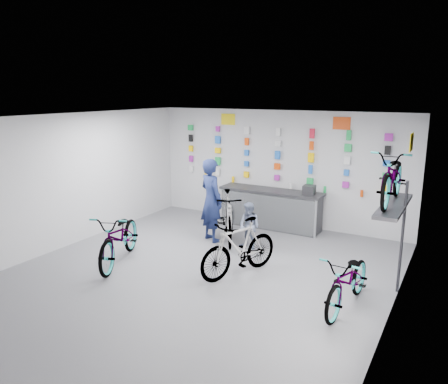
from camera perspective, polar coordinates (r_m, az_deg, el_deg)
The scene contains 20 objects.
floor at distance 8.58m, azimuth -3.64°, elevation -10.84°, with size 8.00×8.00×0.00m, color #57575C.
ceiling at distance 7.86m, azimuth -3.96°, elevation 9.58°, with size 8.00×8.00×0.00m, color white.
wall_back at distance 11.58m, azimuth 7.10°, elevation 3.15°, with size 7.00×7.00×0.00m, color #BCBCBF.
wall_left at distance 10.39m, azimuth -20.19°, elevation 1.30°, with size 8.00×8.00×0.00m, color #BCBCBF.
wall_right at distance 6.90m, azimuth 21.44°, elevation -4.50°, with size 8.00×8.00×0.00m, color #BCBCBF.
counter at distance 11.38m, azimuth 6.07°, elevation -2.23°, with size 2.70×0.66×1.00m.
merch_wall at distance 11.44m, azimuth 7.32°, elevation 4.62°, with size 5.57×0.08×1.57m.
wall_bracket at distance 8.08m, azimuth 21.46°, elevation -2.27°, with size 0.39×1.90×2.00m.
sign_left at distance 12.06m, azimuth 0.53°, elevation 9.48°, with size 0.42×0.02×0.30m, color yellow.
sign_right at distance 10.91m, azimuth 15.11°, elevation 8.66°, with size 0.42×0.02×0.30m, color #DC4A18.
sign_side at distance 7.85m, azimuth 23.28°, elevation 5.98°, with size 0.02×0.40×0.30m, color yellow.
bike_left at distance 9.23m, azimuth -13.46°, elevation -5.75°, with size 0.74×2.11×1.11m, color gray.
bike_center at distance 8.41m, azimuth 1.98°, elevation -7.26°, with size 0.52×1.84×1.10m, color gray.
bike_right at distance 7.47m, azimuth 15.94°, elevation -11.07°, with size 0.64×1.83×0.96m, color gray.
bike_service at distance 10.26m, azimuth 0.54°, elevation -3.26°, with size 0.56×1.97×1.18m, color gray.
bike_wall at distance 7.96m, azimuth 21.26°, elevation 1.88°, with size 0.63×1.80×0.95m, color gray.
clerk at distance 10.21m, azimuth -1.67°, elevation -1.07°, with size 0.72×0.47×1.96m, color #151F49.
customer at distance 9.79m, azimuth 3.32°, elevation -4.45°, with size 0.52×0.40×1.06m, color slate.
spare_wheel at distance 11.64m, azimuth -0.34°, elevation -2.61°, with size 0.68×0.21×0.67m.
register at distance 10.89m, azimuth 11.06°, elevation 0.29°, with size 0.28×0.30×0.22m, color black.
Camera 1 is at (4.31, -6.56, 3.47)m, focal length 35.00 mm.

